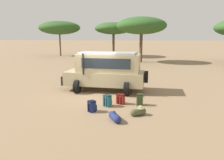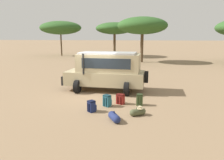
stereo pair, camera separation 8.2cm
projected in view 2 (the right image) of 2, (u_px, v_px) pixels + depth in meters
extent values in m
plane|color=#8C7051|center=(93.00, 95.00, 12.94)|extent=(320.00, 320.00, 0.00)
cube|color=tan|center=(105.00, 78.00, 13.86)|extent=(4.99, 2.14, 0.84)
cube|color=tan|center=(109.00, 63.00, 13.62)|extent=(3.90, 1.97, 1.10)
cube|color=#232D38|center=(86.00, 63.00, 13.93)|extent=(0.14, 1.56, 0.77)
cube|color=#232D38|center=(106.00, 64.00, 12.74)|extent=(2.94, 0.18, 0.60)
cube|color=#232D38|center=(112.00, 60.00, 14.47)|extent=(2.94, 0.18, 0.60)
cube|color=#B7B7B7|center=(108.00, 53.00, 13.51)|extent=(3.51, 1.87, 0.10)
cube|color=black|center=(67.00, 79.00, 14.40)|extent=(0.24, 1.62, 0.56)
cylinder|color=black|center=(83.00, 64.00, 12.95)|extent=(0.10, 0.10, 1.25)
cylinder|color=black|center=(77.00, 87.00, 13.31)|extent=(0.32, 0.81, 0.80)
cylinder|color=black|center=(87.00, 80.00, 15.17)|extent=(0.32, 0.81, 0.80)
cylinder|color=black|center=(127.00, 89.00, 12.71)|extent=(0.32, 0.81, 0.80)
cylinder|color=black|center=(131.00, 82.00, 14.58)|extent=(0.32, 0.81, 0.80)
cylinder|color=black|center=(146.00, 77.00, 13.32)|extent=(0.26, 0.75, 0.74)
cube|color=navy|center=(91.00, 107.00, 10.02)|extent=(0.41, 0.41, 0.47)
cube|color=navy|center=(95.00, 107.00, 10.15)|extent=(0.23, 0.21, 0.26)
cube|color=black|center=(91.00, 101.00, 9.97)|extent=(0.41, 0.41, 0.07)
cylinder|color=black|center=(88.00, 107.00, 9.97)|extent=(0.04, 0.04, 0.40)
cylinder|color=black|center=(89.00, 108.00, 9.87)|extent=(0.04, 0.04, 0.40)
cube|color=maroon|center=(120.00, 100.00, 11.18)|extent=(0.46, 0.39, 0.45)
cube|color=maroon|center=(122.00, 100.00, 11.33)|extent=(0.30, 0.19, 0.25)
cube|color=#4D100E|center=(120.00, 95.00, 11.13)|extent=(0.45, 0.39, 0.07)
cylinder|color=#4D100E|center=(117.00, 100.00, 11.11)|extent=(0.04, 0.04, 0.39)
cylinder|color=#4D100E|center=(120.00, 101.00, 11.02)|extent=(0.04, 0.04, 0.39)
cube|color=#235B6B|center=(107.00, 101.00, 10.80)|extent=(0.44, 0.41, 0.52)
cube|color=#235B6B|center=(109.00, 102.00, 10.93)|extent=(0.27, 0.22, 0.28)
cube|color=#13323A|center=(107.00, 96.00, 10.74)|extent=(0.44, 0.41, 0.07)
cylinder|color=#13323A|center=(104.00, 102.00, 10.74)|extent=(0.04, 0.04, 0.44)
cylinder|color=#13323A|center=(106.00, 102.00, 10.64)|extent=(0.04, 0.04, 0.44)
cube|color=#42562D|center=(140.00, 100.00, 10.96)|extent=(0.32, 0.26, 0.52)
cube|color=#42562D|center=(140.00, 101.00, 11.14)|extent=(0.24, 0.08, 0.28)
cube|color=#242F19|center=(140.00, 95.00, 10.90)|extent=(0.30, 0.28, 0.07)
cylinder|color=#242F19|center=(138.00, 101.00, 10.82)|extent=(0.04, 0.04, 0.44)
cylinder|color=#242F19|center=(141.00, 101.00, 10.80)|extent=(0.04, 0.04, 0.44)
cylinder|color=#4C5133|center=(138.00, 112.00, 9.58)|extent=(0.57, 0.52, 0.30)
sphere|color=#4C5133|center=(142.00, 111.00, 9.68)|extent=(0.30, 0.30, 0.30)
sphere|color=#4C5133|center=(133.00, 113.00, 9.48)|extent=(0.30, 0.30, 0.30)
torus|color=#2D301E|center=(138.00, 108.00, 9.55)|extent=(0.15, 0.11, 0.16)
cylinder|color=beige|center=(140.00, 108.00, 9.59)|extent=(0.34, 0.34, 0.02)
cylinder|color=beige|center=(140.00, 107.00, 9.58)|extent=(0.17, 0.17, 0.09)
cylinder|color=navy|center=(114.00, 117.00, 8.96)|extent=(0.56, 0.66, 0.32)
sphere|color=navy|center=(112.00, 115.00, 9.22)|extent=(0.32, 0.32, 0.32)
sphere|color=navy|center=(117.00, 120.00, 8.69)|extent=(0.32, 0.32, 0.32)
torus|color=#121834|center=(114.00, 113.00, 8.92)|extent=(0.10, 0.16, 0.16)
cylinder|color=brown|center=(61.00, 45.00, 38.10)|extent=(0.24, 0.24, 3.82)
ellipsoid|color=#2D5623|center=(61.00, 28.00, 37.53)|extent=(7.21, 6.14, 2.29)
cylinder|color=brown|center=(115.00, 45.00, 36.70)|extent=(0.41, 0.41, 3.82)
ellipsoid|color=#2D5623|center=(115.00, 28.00, 36.16)|extent=(6.23, 6.49, 1.96)
cylinder|color=brown|center=(142.00, 48.00, 28.67)|extent=(0.40, 0.40, 3.78)
ellipsoid|color=#2D5623|center=(142.00, 26.00, 28.10)|extent=(6.45, 5.52, 2.24)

